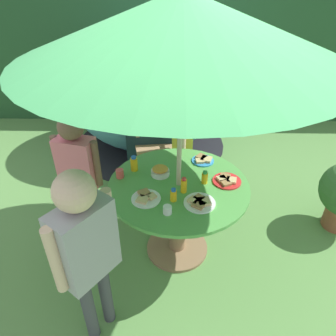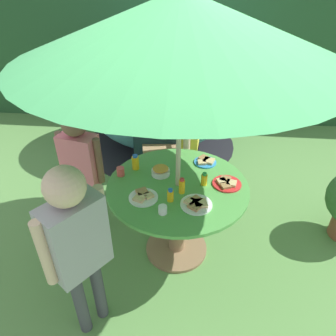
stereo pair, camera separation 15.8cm
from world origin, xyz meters
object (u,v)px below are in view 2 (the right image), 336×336
Objects in this scene: plate_center_front at (205,161)px; juice_bottle_center_back at (170,195)px; cup_far at (121,171)px; cup_near at (163,210)px; snack_bowl at (161,171)px; juice_bottle_near_left at (204,179)px; juice_bottle_near_right at (182,186)px; child_in_yellow_shirt at (190,121)px; child_in_grey_shirt at (76,237)px; plate_front_edge at (143,197)px; child_in_pink_shirt at (81,160)px; garden_table at (177,206)px; patio_umbrella at (181,26)px; juice_bottle_far_right at (135,162)px; plate_mid_left at (196,204)px; plate_far_left at (227,183)px; dome_tent at (160,89)px; wooden_chair at (162,129)px.

plate_center_front is 0.60m from juice_bottle_center_back.
cup_near is at bearing -47.28° from cup_far.
snack_bowl is 0.37m from juice_bottle_near_left.
child_in_yellow_shirt is at bearing 88.96° from juice_bottle_near_right.
juice_bottle_center_back reaches higher than snack_bowl.
juice_bottle_near_left is at bearing -8.19° from child_in_grey_shirt.
child_in_pink_shirt is at bearing 146.65° from plate_front_edge.
juice_bottle_near_left is 0.46m from cup_near.
child_in_yellow_shirt is 13.26× the size of juice_bottle_center_back.
patio_umbrella reaches higher than garden_table.
child_in_grey_shirt is at bearing -100.78° from juice_bottle_far_right.
juice_bottle_near_left reaches higher than garden_table.
plate_mid_left is (0.09, -1.06, -0.15)m from child_in_yellow_shirt.
cup_near is at bearing -113.55° from plate_center_front.
plate_mid_left is at bearing -27.07° from cup_far.
snack_bowl reaches higher than plate_center_front.
plate_front_edge is (-0.24, -0.19, 0.23)m from garden_table.
cup_near is at bearing -140.60° from plate_far_left.
patio_umbrella reaches higher than dome_tent.
dome_tent reaches higher than child_in_pink_shirt.
child_in_grey_shirt is at bearing -17.19° from child_in_yellow_shirt.
garden_table is at bearing 78.76° from juice_bottle_center_back.
plate_center_front is at bearing 20.92° from child_in_pink_shirt.
snack_bowl is at bearing -95.97° from wooden_chair.
snack_bowl is at bearing -149.60° from plate_center_front.
plate_center_front is at bearing 57.60° from garden_table.
plate_mid_left is at bearing -82.54° from dome_tent.
child_in_grey_shirt reaches higher than juice_bottle_far_right.
juice_bottle_near_right is 0.96× the size of juice_bottle_far_right.
juice_bottle_near_left is 0.20m from juice_bottle_near_right.
child_in_grey_shirt is (-0.54, -0.73, -1.03)m from patio_umbrella.
juice_bottle_center_back is at bearing -6.78° from child_in_grey_shirt.
dome_tent is 1.87m from cup_far.
plate_center_front is at bearing 66.45° from cup_near.
dome_tent reaches higher than juice_bottle_near_right.
juice_bottle_near_left is at bearing 25.09° from plate_front_edge.
child_in_yellow_shirt is (0.32, -0.45, 0.32)m from wooden_chair.
plate_center_front is 3.12× the size of cup_near.
juice_bottle_far_right is at bearing 152.50° from garden_table.
dome_tent is 2.02m from juice_bottle_near_left.
cup_near is at bearing -81.62° from snack_bowl.
child_in_pink_shirt is 0.91× the size of child_in_grey_shirt.
juice_bottle_far_right is at bearing 152.50° from patio_umbrella.
plate_front_edge is at bearing -12.56° from child_in_yellow_shirt.
child_in_grey_shirt is at bearing -140.07° from plate_far_left.
plate_mid_left is at bearing -17.60° from child_in_grey_shirt.
juice_bottle_center_back is at bearing -71.45° from snack_bowl.
wooden_chair reaches higher than plate_far_left.
child_in_pink_shirt is 0.93m from juice_bottle_near_right.
child_in_grey_shirt is 8.85× the size of snack_bowl.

